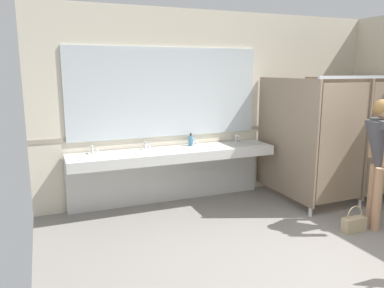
# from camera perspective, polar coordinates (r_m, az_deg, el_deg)

# --- Properties ---
(ground_plane) EXTENTS (5.87, 5.99, 0.10)m
(ground_plane) POSITION_cam_1_polar(r_m,az_deg,el_deg) (4.34, 21.83, -17.89)
(ground_plane) COLOR gray
(wall_back) EXTENTS (5.87, 0.12, 2.88)m
(wall_back) POSITION_cam_1_polar(r_m,az_deg,el_deg) (6.10, 4.77, 5.91)
(wall_back) COLOR beige
(wall_back) RESTS_ON ground_plane
(wall_back_tile_band) EXTENTS (5.87, 0.01, 0.06)m
(wall_back_tile_band) POSITION_cam_1_polar(r_m,az_deg,el_deg) (6.09, 4.98, 2.19)
(wall_back_tile_band) COLOR #9E937F
(wall_back_tile_band) RESTS_ON wall_back
(vanity_counter) EXTENTS (3.03, 0.60, 0.97)m
(vanity_counter) POSITION_cam_1_polar(r_m,az_deg,el_deg) (5.59, -3.02, -2.89)
(vanity_counter) COLOR silver
(vanity_counter) RESTS_ON ground_plane
(mirror_panel) EXTENTS (2.93, 0.02, 1.31)m
(mirror_panel) POSITION_cam_1_polar(r_m,az_deg,el_deg) (5.64, -3.86, 7.80)
(mirror_panel) COLOR silver
(mirror_panel) RESTS_ON wall_back
(bathroom_stalls) EXTENTS (1.86, 1.45, 1.92)m
(bathroom_stalls) POSITION_cam_1_polar(r_m,az_deg,el_deg) (6.23, 21.67, 1.24)
(bathroom_stalls) COLOR #84705B
(bathroom_stalls) RESTS_ON ground_plane
(person_standing) EXTENTS (0.54, 0.54, 1.65)m
(person_standing) POSITION_cam_1_polar(r_m,az_deg,el_deg) (5.22, 26.55, -0.55)
(person_standing) COLOR tan
(person_standing) RESTS_ON ground_plane
(handbag) EXTENTS (0.31, 0.12, 0.34)m
(handbag) POSITION_cam_1_polar(r_m,az_deg,el_deg) (5.23, 23.36, -10.99)
(handbag) COLOR tan
(handbag) RESTS_ON ground_plane
(soap_dispenser) EXTENTS (0.07, 0.07, 0.19)m
(soap_dispenser) POSITION_cam_1_polar(r_m,az_deg,el_deg) (5.72, -0.20, 0.54)
(soap_dispenser) COLOR teal
(soap_dispenser) RESTS_ON vanity_counter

